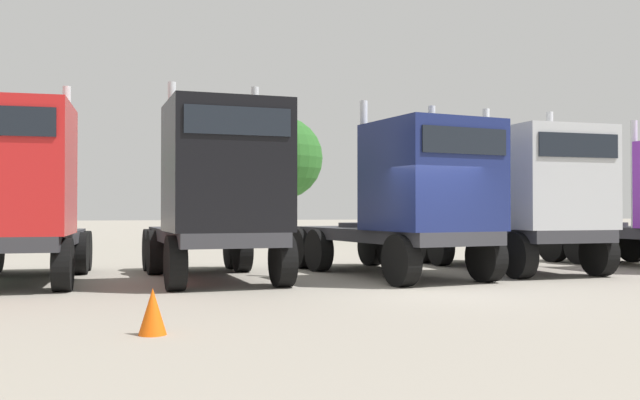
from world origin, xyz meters
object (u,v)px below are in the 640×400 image
semi_truck_red (14,192)px  semi_truck_black (220,191)px  traffic_cone_near (153,311)px  semi_truck_silver (530,200)px  semi_truck_navy (413,199)px

semi_truck_red → semi_truck_black: (4.23, -0.40, 0.03)m
semi_truck_red → semi_truck_black: size_ratio=0.97×
semi_truck_black → traffic_cone_near: 6.53m
semi_truck_black → semi_truck_silver: size_ratio=0.98×
semi_truck_silver → semi_truck_red: bearing=-91.9°
semi_truck_silver → semi_truck_navy: bearing=-81.0°
semi_truck_navy → traffic_cone_near: size_ratio=11.26×
semi_truck_navy → semi_truck_black: bearing=-103.0°
semi_truck_navy → semi_truck_silver: 3.52m
semi_truck_black → semi_truck_silver: bearing=89.2°
semi_truck_red → semi_truck_black: bearing=85.2°
semi_truck_navy → semi_truck_silver: bearing=90.7°
semi_truck_red → semi_truck_navy: size_ratio=0.91×
semi_truck_red → traffic_cone_near: (2.70, -6.51, -1.67)m
semi_truck_black → semi_truck_silver: semi_truck_black is taller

